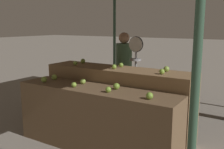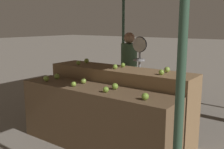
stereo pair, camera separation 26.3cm
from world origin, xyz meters
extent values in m
plane|color=gray|center=(0.00, 0.00, 0.00)|extent=(60.00, 60.00, 0.00)
cylinder|color=#33513D|center=(1.55, -0.83, 1.18)|extent=(0.07, 0.07, 2.36)
cylinder|color=#33513D|center=(-1.55, 3.02, 1.18)|extent=(0.07, 0.07, 2.36)
cube|color=brown|center=(0.00, 0.00, 0.44)|extent=(2.39, 0.55, 0.88)
cube|color=olive|center=(0.00, 0.60, 0.54)|extent=(2.39, 0.55, 1.07)
sphere|color=#8EB247|center=(-0.86, -0.10, 0.93)|extent=(0.09, 0.09, 0.09)
sphere|color=#84AD3D|center=(-0.27, -0.11, 0.92)|extent=(0.07, 0.07, 0.07)
sphere|color=#7AA338|center=(0.28, -0.10, 0.92)|extent=(0.08, 0.08, 0.08)
sphere|color=#7AA338|center=(0.85, -0.10, 0.92)|extent=(0.08, 0.08, 0.08)
sphere|color=#8EB247|center=(-0.85, 0.10, 0.93)|extent=(0.09, 0.09, 0.09)
sphere|color=#8EB247|center=(-0.29, 0.11, 0.92)|extent=(0.08, 0.08, 0.08)
sphere|color=#7AA338|center=(0.28, 0.10, 0.93)|extent=(0.09, 0.09, 0.09)
sphere|color=#8EB247|center=(-0.75, 0.49, 1.11)|extent=(0.07, 0.07, 0.07)
sphere|color=#84AD3D|center=(0.00, 0.50, 1.11)|extent=(0.07, 0.07, 0.07)
sphere|color=#84AD3D|center=(0.77, 0.49, 1.11)|extent=(0.07, 0.07, 0.07)
sphere|color=#8EB247|center=(-0.77, 0.72, 1.11)|extent=(0.08, 0.08, 0.08)
sphere|color=#7AA338|center=(0.00, 0.71, 1.11)|extent=(0.07, 0.07, 0.07)
sphere|color=#8EB247|center=(0.75, 0.71, 1.11)|extent=(0.08, 0.08, 0.08)
cylinder|color=#99999E|center=(-0.02, 1.27, 0.71)|extent=(0.04, 0.04, 1.42)
cylinder|color=black|center=(-0.02, 1.26, 1.40)|extent=(0.27, 0.01, 0.27)
cylinder|color=silver|center=(-0.02, 1.25, 1.40)|extent=(0.25, 0.02, 0.25)
cylinder|color=#99999E|center=(-0.02, 1.25, 1.20)|extent=(0.01, 0.01, 0.14)
cylinder|color=#99999E|center=(-0.02, 1.25, 1.13)|extent=(0.20, 0.20, 0.03)
cube|color=#2D2D38|center=(-0.43, 1.57, 0.37)|extent=(0.26, 0.19, 0.74)
cylinder|color=#476B4C|center=(-0.43, 1.57, 1.06)|extent=(0.37, 0.37, 0.64)
sphere|color=tan|center=(-0.43, 1.57, 1.48)|extent=(0.21, 0.21, 0.21)
camera|label=1|loc=(2.04, -2.81, 1.73)|focal=42.00mm
camera|label=2|loc=(2.26, -2.66, 1.73)|focal=42.00mm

